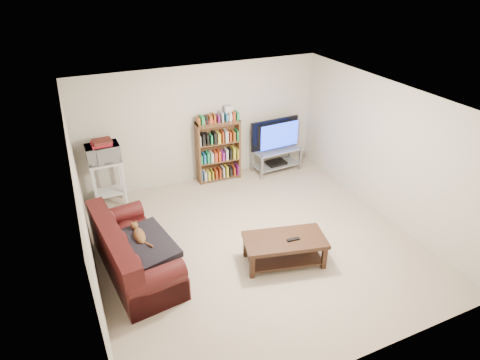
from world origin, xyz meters
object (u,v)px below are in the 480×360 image
sofa (131,256)px  bookshelf (218,150)px  tv_stand (276,156)px  coffee_table (284,246)px

sofa → bookshelf: bookshelf is taller
tv_stand → sofa: bearing=-153.6°
sofa → bookshelf: bearing=37.0°
coffee_table → tv_stand: bearing=77.2°
tv_stand → bookshelf: size_ratio=0.82×
sofa → tv_stand: 4.08m
coffee_table → tv_stand: 3.08m
coffee_table → tv_stand: (1.35, 2.77, 0.04)m
coffee_table → sofa: bearing=174.8°
coffee_table → bookshelf: 2.95m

